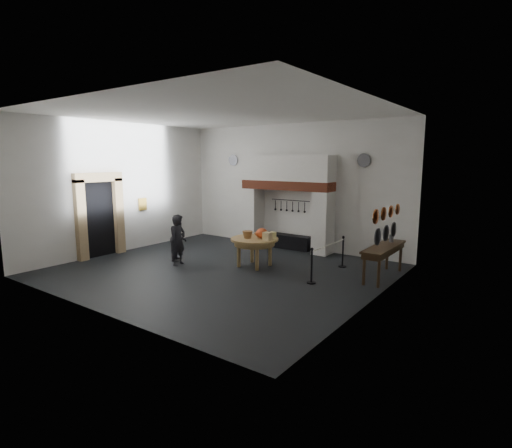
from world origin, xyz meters
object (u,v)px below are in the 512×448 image
Objects in this scene: barrier_post_far at (343,252)px; side_table at (384,247)px; visitor_far at (179,238)px; barrier_post_near at (312,267)px; visitor_near at (178,241)px; work_table at (254,239)px; iron_range at (287,241)px.

side_table is at bearing -16.45° from barrier_post_far.
barrier_post_near is (4.63, 0.32, -0.29)m from visitor_far.
barrier_post_near is (-1.36, -1.60, -0.42)m from side_table.
visitor_far is (-0.40, 0.40, -0.01)m from visitor_near.
visitor_far is (-2.41, -0.83, -0.10)m from work_table.
visitor_near is at bearing -148.51° from work_table.
work_table is 1.60× the size of barrier_post_near.
barrier_post_far is (4.63, 2.32, -0.29)m from visitor_far.
work_table is at bearing -146.22° from barrier_post_far.
visitor_far is 5.19m from barrier_post_far.
side_table is (5.59, 2.31, 0.11)m from visitor_near.
visitor_near reaches higher than iron_range.
work_table is at bearing -79.37° from iron_range.
iron_range is at bearing -59.20° from visitor_far.
barrier_post_near and barrier_post_far have the same top height.
visitor_near is 4.30m from barrier_post_near.
visitor_near is 1.02× the size of visitor_far.
visitor_far reaches higher than work_table.
visitor_far is 0.68× the size of side_table.
iron_range is at bearing -24.33° from visitor_near.
barrier_post_far is (0.00, 2.00, 0.00)m from barrier_post_near.
barrier_post_near is at bearing -117.45° from visitor_far.
side_table and barrier_post_far have the same top height.
side_table is at bearing -22.14° from iron_range.
iron_range is 2.11× the size of barrier_post_far.
iron_range is 0.86× the size of side_table.
iron_range is 4.27m from barrier_post_near.
visitor_near is 5.04m from barrier_post_far.
barrier_post_far is at bearing 90.00° from barrier_post_near.
iron_range is 3.02m from barrier_post_far.
visitor_far is 6.29m from side_table.
barrier_post_near is (2.22, -0.51, -0.39)m from work_table.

